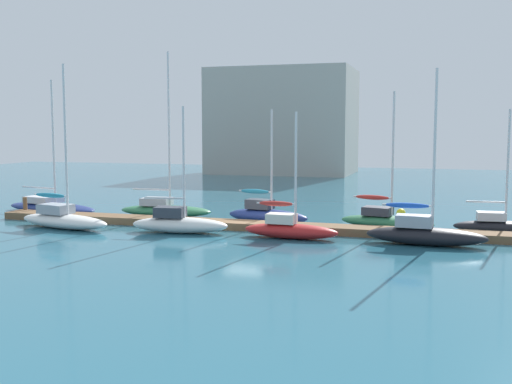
{
  "coord_description": "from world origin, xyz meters",
  "views": [
    {
      "loc": [
        10.97,
        -33.82,
        5.89
      ],
      "look_at": [
        0.0,
        2.0,
        2.0
      ],
      "focal_mm": 42.68,
      "sensor_mm": 36.0,
      "label": 1
    }
  ],
  "objects_px": {
    "sailboat_0": "(51,206)",
    "sailboat_1": "(63,218)",
    "sailboat_6": "(385,219)",
    "mooring_buoy_yellow": "(401,213)",
    "sailboat_5": "(289,228)",
    "sailboat_4": "(266,213)",
    "sailboat_7": "(424,232)",
    "sailboat_2": "(165,208)",
    "sailboat_3": "(179,223)",
    "harbor_building_distant": "(283,122)",
    "sailboat_8": "(499,225)"
  },
  "relations": [
    {
      "from": "sailboat_0",
      "to": "sailboat_1",
      "type": "relative_size",
      "value": 0.96
    },
    {
      "from": "sailboat_0",
      "to": "sailboat_6",
      "type": "bearing_deg",
      "value": 11.07
    },
    {
      "from": "mooring_buoy_yellow",
      "to": "sailboat_6",
      "type": "bearing_deg",
      "value": -97.32
    },
    {
      "from": "sailboat_5",
      "to": "sailboat_6",
      "type": "xyz_separation_m",
      "value": [
        4.66,
        4.97,
        -0.02
      ]
    },
    {
      "from": "sailboat_4",
      "to": "sailboat_7",
      "type": "xyz_separation_m",
      "value": [
        9.67,
        -4.51,
        0.02
      ]
    },
    {
      "from": "mooring_buoy_yellow",
      "to": "sailboat_5",
      "type": "bearing_deg",
      "value": -118.47
    },
    {
      "from": "sailboat_0",
      "to": "sailboat_5",
      "type": "xyz_separation_m",
      "value": [
        18.65,
        -5.03,
        0.11
      ]
    },
    {
      "from": "sailboat_2",
      "to": "sailboat_4",
      "type": "height_order",
      "value": "sailboat_2"
    },
    {
      "from": "sailboat_0",
      "to": "sailboat_3",
      "type": "xyz_separation_m",
      "value": [
        12.21,
        -5.18,
        0.12
      ]
    },
    {
      "from": "sailboat_0",
      "to": "sailboat_7",
      "type": "bearing_deg",
      "value": 0.53
    },
    {
      "from": "sailboat_0",
      "to": "sailboat_7",
      "type": "height_order",
      "value": "sailboat_0"
    },
    {
      "from": "mooring_buoy_yellow",
      "to": "sailboat_0",
      "type": "bearing_deg",
      "value": -168.92
    },
    {
      "from": "sailboat_5",
      "to": "sailboat_7",
      "type": "xyz_separation_m",
      "value": [
        7.03,
        0.18,
        0.07
      ]
    },
    {
      "from": "sailboat_4",
      "to": "harbor_building_distant",
      "type": "bearing_deg",
      "value": 113.45
    },
    {
      "from": "sailboat_2",
      "to": "sailboat_8",
      "type": "distance_m",
      "value": 21.05
    },
    {
      "from": "sailboat_3",
      "to": "sailboat_5",
      "type": "bearing_deg",
      "value": -5.43
    },
    {
      "from": "sailboat_3",
      "to": "sailboat_7",
      "type": "relative_size",
      "value": 0.81
    },
    {
      "from": "sailboat_0",
      "to": "sailboat_7",
      "type": "distance_m",
      "value": 26.14
    },
    {
      "from": "sailboat_5",
      "to": "sailboat_8",
      "type": "distance_m",
      "value": 12.04
    },
    {
      "from": "sailboat_8",
      "to": "sailboat_4",
      "type": "bearing_deg",
      "value": 177.6
    },
    {
      "from": "sailboat_6",
      "to": "sailboat_7",
      "type": "relative_size",
      "value": 0.91
    },
    {
      "from": "sailboat_7",
      "to": "sailboat_1",
      "type": "bearing_deg",
      "value": -175.43
    },
    {
      "from": "sailboat_3",
      "to": "sailboat_7",
      "type": "xyz_separation_m",
      "value": [
        13.47,
        0.32,
        0.06
      ]
    },
    {
      "from": "sailboat_2",
      "to": "sailboat_7",
      "type": "height_order",
      "value": "sailboat_2"
    },
    {
      "from": "sailboat_3",
      "to": "sailboat_4",
      "type": "relative_size",
      "value": 1.01
    },
    {
      "from": "sailboat_0",
      "to": "sailboat_2",
      "type": "xyz_separation_m",
      "value": [
        8.6,
        0.54,
        0.08
      ]
    },
    {
      "from": "sailboat_3",
      "to": "sailboat_5",
      "type": "xyz_separation_m",
      "value": [
        6.44,
        0.14,
        -0.01
      ]
    },
    {
      "from": "sailboat_0",
      "to": "sailboat_3",
      "type": "relative_size",
      "value": 1.3
    },
    {
      "from": "sailboat_2",
      "to": "mooring_buoy_yellow",
      "type": "relative_size",
      "value": 18.09
    },
    {
      "from": "sailboat_0",
      "to": "harbor_building_distant",
      "type": "distance_m",
      "value": 43.59
    },
    {
      "from": "sailboat_2",
      "to": "sailboat_4",
      "type": "bearing_deg",
      "value": -10.87
    },
    {
      "from": "sailboat_5",
      "to": "sailboat_6",
      "type": "height_order",
      "value": "sailboat_6"
    },
    {
      "from": "sailboat_1",
      "to": "sailboat_5",
      "type": "bearing_deg",
      "value": 13.93
    },
    {
      "from": "sailboat_7",
      "to": "mooring_buoy_yellow",
      "type": "bearing_deg",
      "value": 102.74
    },
    {
      "from": "sailboat_3",
      "to": "sailboat_5",
      "type": "height_order",
      "value": "sailboat_3"
    },
    {
      "from": "sailboat_2",
      "to": "harbor_building_distant",
      "type": "distance_m",
      "value": 42.71
    },
    {
      "from": "sailboat_2",
      "to": "sailboat_8",
      "type": "xyz_separation_m",
      "value": [
        21.04,
        -0.66,
        -0.04
      ]
    },
    {
      "from": "sailboat_8",
      "to": "sailboat_0",
      "type": "bearing_deg",
      "value": 176.41
    },
    {
      "from": "sailboat_8",
      "to": "mooring_buoy_yellow",
      "type": "height_order",
      "value": "sailboat_8"
    },
    {
      "from": "sailboat_0",
      "to": "sailboat_4",
      "type": "bearing_deg",
      "value": 10.0
    },
    {
      "from": "sailboat_6",
      "to": "harbor_building_distant",
      "type": "bearing_deg",
      "value": 121.81
    },
    {
      "from": "sailboat_6",
      "to": "harbor_building_distant",
      "type": "distance_m",
      "value": 46.58
    },
    {
      "from": "sailboat_2",
      "to": "sailboat_5",
      "type": "relative_size",
      "value": 1.61
    },
    {
      "from": "sailboat_2",
      "to": "sailboat_6",
      "type": "xyz_separation_m",
      "value": [
        14.71,
        -0.61,
        0.0
      ]
    },
    {
      "from": "sailboat_0",
      "to": "mooring_buoy_yellow",
      "type": "relative_size",
      "value": 15.31
    },
    {
      "from": "sailboat_0",
      "to": "harbor_building_distant",
      "type": "height_order",
      "value": "harbor_building_distant"
    },
    {
      "from": "sailboat_0",
      "to": "sailboat_3",
      "type": "height_order",
      "value": "sailboat_0"
    },
    {
      "from": "sailboat_3",
      "to": "sailboat_0",
      "type": "bearing_deg",
      "value": 150.33
    },
    {
      "from": "mooring_buoy_yellow",
      "to": "sailboat_7",
      "type": "bearing_deg",
      "value": -79.56
    },
    {
      "from": "sailboat_6",
      "to": "sailboat_8",
      "type": "bearing_deg",
      "value": 9.29
    }
  ]
}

